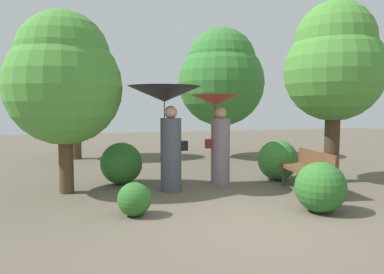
{
  "coord_description": "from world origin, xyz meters",
  "views": [
    {
      "loc": [
        -2.37,
        -4.82,
        1.71
      ],
      "look_at": [
        0.0,
        2.97,
        1.05
      ],
      "focal_mm": 34.65,
      "sensor_mm": 36.0,
      "label": 1
    }
  ],
  "objects_px": {
    "person_right": "(218,126)",
    "tree_mid_right": "(334,62)",
    "park_bench": "(309,168)",
    "tree_mid_left": "(64,78)",
    "tree_near_right": "(221,76)",
    "person_left": "(166,111)",
    "tree_near_left": "(74,74)"
  },
  "relations": [
    {
      "from": "park_bench",
      "to": "tree_mid_left",
      "type": "bearing_deg",
      "value": -98.74
    },
    {
      "from": "person_right",
      "to": "tree_near_left",
      "type": "bearing_deg",
      "value": 36.92
    },
    {
      "from": "tree_near_right",
      "to": "tree_mid_left",
      "type": "bearing_deg",
      "value": -140.78
    },
    {
      "from": "tree_near_right",
      "to": "tree_mid_left",
      "type": "xyz_separation_m",
      "value": [
        -4.84,
        -3.95,
        -0.45
      ]
    },
    {
      "from": "tree_mid_left",
      "to": "tree_mid_right",
      "type": "xyz_separation_m",
      "value": [
        5.77,
        -0.59,
        0.43
      ]
    },
    {
      "from": "park_bench",
      "to": "tree_near_left",
      "type": "bearing_deg",
      "value": -137.02
    },
    {
      "from": "park_bench",
      "to": "tree_near_right",
      "type": "xyz_separation_m",
      "value": [
        0.22,
        5.36,
        2.22
      ]
    },
    {
      "from": "person_right",
      "to": "tree_mid_right",
      "type": "bearing_deg",
      "value": -94.86
    },
    {
      "from": "tree_mid_left",
      "to": "person_left",
      "type": "bearing_deg",
      "value": -11.54
    },
    {
      "from": "person_right",
      "to": "park_bench",
      "type": "xyz_separation_m",
      "value": [
        1.44,
        -1.32,
        -0.79
      ]
    },
    {
      "from": "person_right",
      "to": "tree_mid_right",
      "type": "height_order",
      "value": "tree_mid_right"
    },
    {
      "from": "person_left",
      "to": "tree_mid_right",
      "type": "bearing_deg",
      "value": -86.67
    },
    {
      "from": "tree_near_right",
      "to": "tree_mid_left",
      "type": "distance_m",
      "value": 6.27
    },
    {
      "from": "person_left",
      "to": "tree_mid_right",
      "type": "xyz_separation_m",
      "value": [
        3.82,
        -0.19,
        1.08
      ]
    },
    {
      "from": "person_left",
      "to": "person_right",
      "type": "xyz_separation_m",
      "value": [
        1.23,
        0.31,
        -0.33
      ]
    },
    {
      "from": "person_left",
      "to": "person_right",
      "type": "relative_size",
      "value": 1.08
    },
    {
      "from": "person_right",
      "to": "tree_mid_right",
      "type": "xyz_separation_m",
      "value": [
        2.59,
        -0.51,
        1.41
      ]
    },
    {
      "from": "person_left",
      "to": "tree_near_left",
      "type": "xyz_separation_m",
      "value": [
        -1.81,
        5.44,
        1.15
      ]
    },
    {
      "from": "park_bench",
      "to": "tree_mid_right",
      "type": "bearing_deg",
      "value": 133.43
    },
    {
      "from": "tree_mid_left",
      "to": "tree_mid_right",
      "type": "bearing_deg",
      "value": -5.87
    },
    {
      "from": "person_right",
      "to": "park_bench",
      "type": "distance_m",
      "value": 2.11
    },
    {
      "from": "park_bench",
      "to": "tree_mid_right",
      "type": "relative_size",
      "value": 0.38
    },
    {
      "from": "person_right",
      "to": "park_bench",
      "type": "bearing_deg",
      "value": -126.32
    },
    {
      "from": "tree_near_left",
      "to": "tree_mid_left",
      "type": "xyz_separation_m",
      "value": [
        -0.15,
        -5.04,
        -0.5
      ]
    },
    {
      "from": "person_left",
      "to": "tree_near_right",
      "type": "bearing_deg",
      "value": -27.34
    },
    {
      "from": "person_right",
      "to": "tree_mid_right",
      "type": "relative_size",
      "value": 0.49
    },
    {
      "from": "person_left",
      "to": "tree_near_left",
      "type": "relative_size",
      "value": 0.5
    },
    {
      "from": "park_bench",
      "to": "tree_mid_right",
      "type": "distance_m",
      "value": 2.61
    },
    {
      "from": "tree_near_right",
      "to": "person_left",
      "type": "bearing_deg",
      "value": -123.58
    },
    {
      "from": "person_right",
      "to": "tree_near_right",
      "type": "bearing_deg",
      "value": -16.1
    },
    {
      "from": "park_bench",
      "to": "tree_near_right",
      "type": "height_order",
      "value": "tree_near_right"
    },
    {
      "from": "tree_mid_left",
      "to": "park_bench",
      "type": "bearing_deg",
      "value": -16.92
    }
  ]
}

